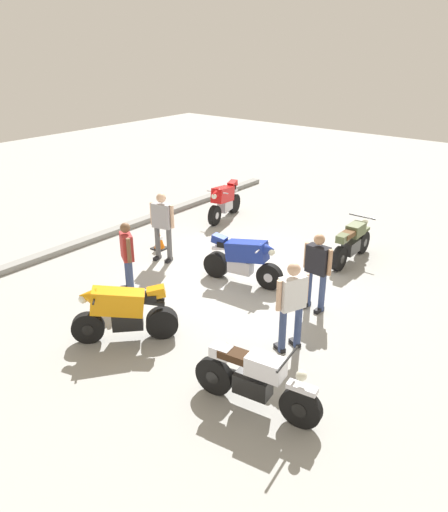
{
  "coord_description": "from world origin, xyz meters",
  "views": [
    {
      "loc": [
        -8.63,
        -6.29,
        5.17
      ],
      "look_at": [
        -0.73,
        0.03,
        0.75
      ],
      "focal_mm": 35.05,
      "sensor_mm": 36.0,
      "label": 1
    }
  ],
  "objects_px": {
    "motorcycle_blue_sportbike": "(243,259)",
    "traffic_cone": "(159,240)",
    "person_in_red_shirt": "(127,254)",
    "person_in_white_shirt": "(292,301)",
    "person_in_black_shirt": "(317,267)",
    "motorcycle_olive_vintage": "(352,243)",
    "person_in_gray_shirt": "(162,222)",
    "motorcycle_orange_sportbike": "(124,311)",
    "motorcycle_red_sportbike": "(224,200)",
    "motorcycle_silver_cruiser": "(255,380)"
  },
  "relations": [
    {
      "from": "motorcycle_red_sportbike",
      "to": "person_in_gray_shirt",
      "type": "relative_size",
      "value": 1.11
    },
    {
      "from": "motorcycle_blue_sportbike",
      "to": "person_in_black_shirt",
      "type": "height_order",
      "value": "person_in_black_shirt"
    },
    {
      "from": "motorcycle_blue_sportbike",
      "to": "traffic_cone",
      "type": "height_order",
      "value": "motorcycle_blue_sportbike"
    },
    {
      "from": "person_in_black_shirt",
      "to": "person_in_red_shirt",
      "type": "distance_m",
      "value": 4.03
    },
    {
      "from": "motorcycle_blue_sportbike",
      "to": "person_in_white_shirt",
      "type": "height_order",
      "value": "person_in_white_shirt"
    },
    {
      "from": "motorcycle_orange_sportbike",
      "to": "traffic_cone",
      "type": "xyz_separation_m",
      "value": [
        3.49,
        2.65,
        -0.33
      ]
    },
    {
      "from": "motorcycle_red_sportbike",
      "to": "traffic_cone",
      "type": "distance_m",
      "value": 3.02
    },
    {
      "from": "motorcycle_olive_vintage",
      "to": "motorcycle_red_sportbike",
      "type": "xyz_separation_m",
      "value": [
        0.57,
        4.52,
        0.11
      ]
    },
    {
      "from": "person_in_black_shirt",
      "to": "traffic_cone",
      "type": "relative_size",
      "value": 3.11
    },
    {
      "from": "motorcycle_orange_sportbike",
      "to": "person_in_red_shirt",
      "type": "height_order",
      "value": "person_in_red_shirt"
    },
    {
      "from": "person_in_gray_shirt",
      "to": "traffic_cone",
      "type": "relative_size",
      "value": 3.3
    },
    {
      "from": "person_in_black_shirt",
      "to": "traffic_cone",
      "type": "bearing_deg",
      "value": -89.13
    },
    {
      "from": "person_in_white_shirt",
      "to": "person_in_black_shirt",
      "type": "bearing_deg",
      "value": -53.32
    },
    {
      "from": "motorcycle_olive_vintage",
      "to": "motorcycle_red_sportbike",
      "type": "bearing_deg",
      "value": 82.01
    },
    {
      "from": "motorcycle_red_sportbike",
      "to": "person_in_red_shirt",
      "type": "distance_m",
      "value": 5.37
    },
    {
      "from": "motorcycle_red_sportbike",
      "to": "person_in_red_shirt",
      "type": "xyz_separation_m",
      "value": [
        -5.16,
        -1.45,
        0.32
      ]
    },
    {
      "from": "motorcycle_blue_sportbike",
      "to": "motorcycle_silver_cruiser",
      "type": "bearing_deg",
      "value": -61.05
    },
    {
      "from": "person_in_white_shirt",
      "to": "traffic_cone",
      "type": "bearing_deg",
      "value": 3.38
    },
    {
      "from": "motorcycle_red_sportbike",
      "to": "person_in_white_shirt",
      "type": "relative_size",
      "value": 1.14
    },
    {
      "from": "motorcycle_blue_sportbike",
      "to": "person_in_white_shirt",
      "type": "bearing_deg",
      "value": -45.99
    },
    {
      "from": "person_in_black_shirt",
      "to": "motorcycle_red_sportbike",
      "type": "bearing_deg",
      "value": -119.17
    },
    {
      "from": "motorcycle_olive_vintage",
      "to": "motorcycle_red_sportbike",
      "type": "distance_m",
      "value": 4.56
    },
    {
      "from": "person_in_red_shirt",
      "to": "motorcycle_olive_vintage",
      "type": "bearing_deg",
      "value": 177.63
    },
    {
      "from": "person_in_red_shirt",
      "to": "person_in_white_shirt",
      "type": "bearing_deg",
      "value": 125.78
    },
    {
      "from": "motorcycle_orange_sportbike",
      "to": "motorcycle_silver_cruiser",
      "type": "xyz_separation_m",
      "value": [
        -0.04,
        -2.98,
        -0.07
      ]
    },
    {
      "from": "person_in_white_shirt",
      "to": "traffic_cone",
      "type": "distance_m",
      "value": 5.57
    },
    {
      "from": "motorcycle_blue_sportbike",
      "to": "person_in_red_shirt",
      "type": "relative_size",
      "value": 1.2
    },
    {
      "from": "person_in_black_shirt",
      "to": "traffic_cone",
      "type": "xyz_separation_m",
      "value": [
        0.26,
        4.82,
        -0.68
      ]
    },
    {
      "from": "person_in_white_shirt",
      "to": "motorcycle_silver_cruiser",
      "type": "bearing_deg",
      "value": 127.24
    },
    {
      "from": "person_in_red_shirt",
      "to": "traffic_cone",
      "type": "distance_m",
      "value": 2.59
    },
    {
      "from": "motorcycle_orange_sportbike",
      "to": "person_in_black_shirt",
      "type": "relative_size",
      "value": 0.93
    },
    {
      "from": "person_in_white_shirt",
      "to": "person_in_red_shirt",
      "type": "bearing_deg",
      "value": 27.42
    },
    {
      "from": "motorcycle_orange_sportbike",
      "to": "person_in_gray_shirt",
      "type": "height_order",
      "value": "person_in_gray_shirt"
    },
    {
      "from": "person_in_gray_shirt",
      "to": "traffic_cone",
      "type": "xyz_separation_m",
      "value": [
        0.43,
        0.6,
        -0.75
      ]
    },
    {
      "from": "motorcycle_olive_vintage",
      "to": "person_in_gray_shirt",
      "type": "distance_m",
      "value": 4.73
    },
    {
      "from": "person_in_gray_shirt",
      "to": "person_in_red_shirt",
      "type": "relative_size",
      "value": 1.08
    },
    {
      "from": "motorcycle_red_sportbike",
      "to": "person_in_white_shirt",
      "type": "bearing_deg",
      "value": 34.93
    },
    {
      "from": "motorcycle_orange_sportbike",
      "to": "person_in_black_shirt",
      "type": "xyz_separation_m",
      "value": [
        3.24,
        -2.17,
        0.34
      ]
    },
    {
      "from": "person_in_white_shirt",
      "to": "person_in_black_shirt",
      "type": "distance_m",
      "value": 1.65
    },
    {
      "from": "motorcycle_olive_vintage",
      "to": "person_in_gray_shirt",
      "type": "relative_size",
      "value": 1.12
    },
    {
      "from": "person_in_white_shirt",
      "to": "motorcycle_orange_sportbike",
      "type": "bearing_deg",
      "value": 55.59
    },
    {
      "from": "motorcycle_orange_sportbike",
      "to": "motorcycle_olive_vintage",
      "type": "bearing_deg",
      "value": -152.15
    },
    {
      "from": "motorcycle_blue_sportbike",
      "to": "person_in_gray_shirt",
      "type": "relative_size",
      "value": 1.12
    },
    {
      "from": "person_in_gray_shirt",
      "to": "motorcycle_blue_sportbike",
      "type": "bearing_deg",
      "value": 82.19
    },
    {
      "from": "motorcycle_silver_cruiser",
      "to": "person_in_white_shirt",
      "type": "height_order",
      "value": "person_in_white_shirt"
    },
    {
      "from": "motorcycle_orange_sportbike",
      "to": "motorcycle_blue_sportbike",
      "type": "distance_m",
      "value": 3.28
    },
    {
      "from": "motorcycle_olive_vintage",
      "to": "person_in_red_shirt",
      "type": "distance_m",
      "value": 5.54
    },
    {
      "from": "traffic_cone",
      "to": "person_in_white_shirt",
      "type": "bearing_deg",
      "value": -109.65
    },
    {
      "from": "person_in_black_shirt",
      "to": "person_in_red_shirt",
      "type": "height_order",
      "value": "person_in_black_shirt"
    },
    {
      "from": "motorcycle_olive_vintage",
      "to": "person_in_red_shirt",
      "type": "bearing_deg",
      "value": 145.45
    }
  ]
}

